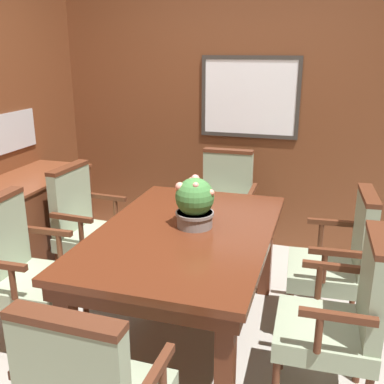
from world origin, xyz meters
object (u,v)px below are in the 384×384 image
at_px(chair_left_far, 87,224).
at_px(potted_plant, 195,203).
at_px(chair_right_near, 342,316).
at_px(chair_right_far, 340,258).
at_px(chair_left_near, 22,268).
at_px(chair_head_far, 225,203).
at_px(dining_table, 185,244).
at_px(sideboard_cabinet, 38,225).

xyz_separation_m(chair_left_far, potted_plant, (0.97, -0.33, 0.38)).
bearing_deg(chair_right_near, chair_right_far, 178.35).
bearing_deg(chair_left_near, chair_head_far, -32.66).
bearing_deg(dining_table, chair_left_far, 156.82).
distance_m(chair_head_far, sideboard_cabinet, 1.60).
xyz_separation_m(chair_right_near, chair_left_near, (-1.89, -0.02, 0.00)).
xyz_separation_m(dining_table, chair_left_far, (-0.93, 0.40, -0.12)).
height_order(chair_right_near, sideboard_cabinet, chair_right_near).
distance_m(chair_right_near, chair_left_far, 2.01).
xyz_separation_m(chair_right_far, chair_left_far, (-1.87, 0.05, 0.00)).
bearing_deg(chair_right_near, chair_head_far, -149.70).
bearing_deg(chair_left_near, chair_right_far, -71.28).
bearing_deg(potted_plant, sideboard_cabinet, 164.03).
height_order(dining_table, chair_head_far, chair_head_far).
relative_size(chair_head_far, chair_left_far, 1.00).
relative_size(dining_table, chair_left_near, 1.64).
xyz_separation_m(dining_table, chair_right_near, (0.95, -0.35, -0.12)).
height_order(chair_right_far, sideboard_cabinet, chair_right_far).
bearing_deg(chair_right_near, chair_left_near, -91.11).
bearing_deg(chair_left_far, chair_head_far, -45.35).
relative_size(dining_table, chair_left_far, 1.64).
distance_m(chair_head_far, chair_left_far, 1.21).
bearing_deg(chair_left_near, chair_right_near, -91.36).
bearing_deg(sideboard_cabinet, chair_left_near, -59.65).
relative_size(dining_table, chair_right_far, 1.64).
xyz_separation_m(chair_head_far, chair_right_near, (0.96, -1.54, 0.00)).
height_order(chair_right_far, chair_left_far, same).
height_order(chair_head_far, chair_left_near, same).
relative_size(chair_left_near, potted_plant, 3.06).
xyz_separation_m(chair_head_far, chair_left_near, (-0.93, -1.56, 0.00)).
relative_size(chair_head_far, potted_plant, 3.06).
bearing_deg(chair_left_near, dining_table, -70.77).
height_order(chair_left_near, sideboard_cabinet, chair_left_near).
bearing_deg(chair_left_far, chair_right_far, -88.18).
relative_size(dining_table, chair_right_near, 1.64).
relative_size(chair_head_far, chair_left_near, 1.00).
xyz_separation_m(chair_left_far, sideboard_cabinet, (-0.52, 0.10, -0.11)).
distance_m(dining_table, potted_plant, 0.27).
bearing_deg(potted_plant, chair_left_near, -156.28).
xyz_separation_m(dining_table, chair_right_far, (0.95, 0.35, -0.12)).
bearing_deg(dining_table, chair_head_far, 90.74).
height_order(chair_left_far, sideboard_cabinet, chair_left_far).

